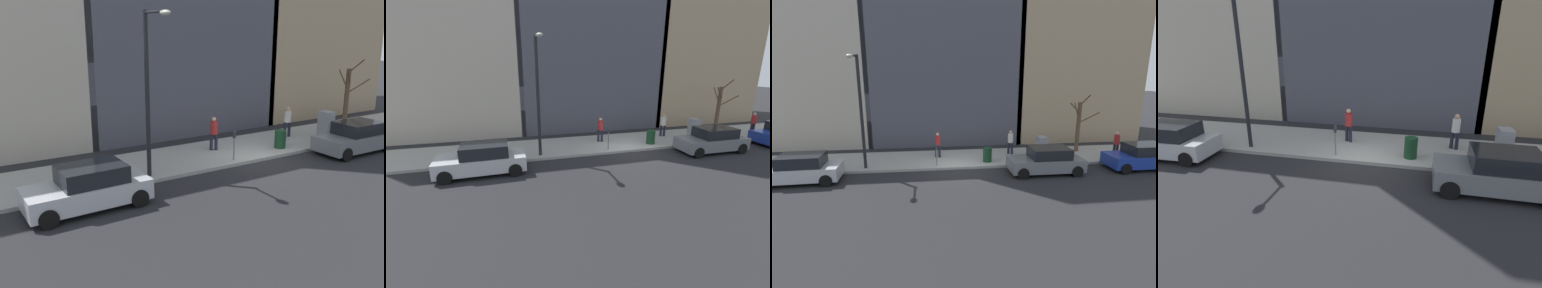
# 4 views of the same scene
# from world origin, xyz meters

# --- Properties ---
(ground_plane) EXTENTS (120.00, 120.00, 0.00)m
(ground_plane) POSITION_xyz_m (0.00, 0.00, 0.00)
(ground_plane) COLOR #232326
(sidewalk) EXTENTS (4.00, 36.00, 0.15)m
(sidewalk) POSITION_xyz_m (2.00, 0.00, 0.07)
(sidewalk) COLOR #9E9B93
(sidewalk) RESTS_ON ground
(parked_car_grey) EXTENTS (1.95, 4.21, 1.52)m
(parked_car_grey) POSITION_xyz_m (-1.19, -5.02, 0.74)
(parked_car_grey) COLOR slate
(parked_car_grey) RESTS_ON ground
(parked_car_silver) EXTENTS (2.03, 4.25, 1.52)m
(parked_car_silver) POSITION_xyz_m (-1.02, 8.50, 0.74)
(parked_car_silver) COLOR #B7B7BC
(parked_car_silver) RESTS_ON ground
(parking_meter) EXTENTS (0.14, 0.10, 1.35)m
(parking_meter) POSITION_xyz_m (0.45, 1.24, 0.98)
(parking_meter) COLOR slate
(parking_meter) RESTS_ON sidewalk
(utility_box) EXTENTS (0.83, 0.61, 1.43)m
(utility_box) POSITION_xyz_m (1.30, -5.69, 0.85)
(utility_box) COLOR #A8A399
(utility_box) RESTS_ON sidewalk
(streetlamp) EXTENTS (1.97, 0.32, 6.50)m
(streetlamp) POSITION_xyz_m (0.28, 5.45, 4.02)
(streetlamp) COLOR black
(streetlamp) RESTS_ON sidewalk
(bare_tree) EXTENTS (1.58, 2.25, 4.10)m
(bare_tree) POSITION_xyz_m (2.57, -8.82, 2.04)
(bare_tree) COLOR brown
(bare_tree) RESTS_ON sidewalk
(trash_bin) EXTENTS (0.56, 0.56, 0.90)m
(trash_bin) POSITION_xyz_m (0.90, -1.98, 0.60)
(trash_bin) COLOR #14381E
(trash_bin) RESTS_ON sidewalk
(pedestrian_midblock) EXTENTS (0.36, 0.38, 1.66)m
(pedestrian_midblock) POSITION_xyz_m (2.44, -3.90, 1.09)
(pedestrian_midblock) COLOR #1E1E2D
(pedestrian_midblock) RESTS_ON sidewalk
(pedestrian_far_corner) EXTENTS (0.36, 0.37, 1.66)m
(pedestrian_far_corner) POSITION_xyz_m (2.31, 1.09, 1.09)
(pedestrian_far_corner) COLOR #1E1E2D
(pedestrian_far_corner) RESTS_ON sidewalk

